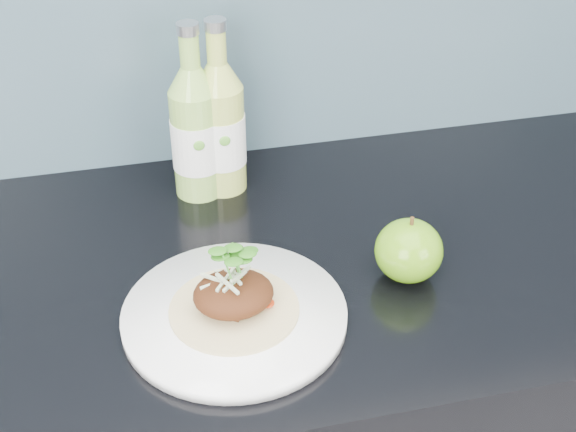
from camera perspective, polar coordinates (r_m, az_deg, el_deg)
name	(u,v)px	position (r m, az deg, el deg)	size (l,w,h in m)	color
dinner_plate	(235,315)	(0.97, -3.83, -7.07)	(0.27, 0.27, 0.02)	white
pork_taco	(233,292)	(0.95, -3.91, -5.42)	(0.16, 0.16, 0.10)	tan
green_apple	(409,251)	(1.02, 8.58, -2.45)	(0.09, 0.09, 0.09)	#45870E
cider_bottle_left	(195,132)	(1.16, -6.60, 5.95)	(0.09, 0.09, 0.26)	#8ABA4D
cider_bottle_right	(221,128)	(1.16, -4.81, 6.28)	(0.09, 0.09, 0.26)	#ACBD4F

